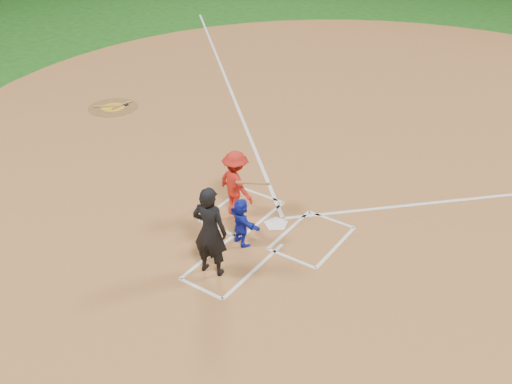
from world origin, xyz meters
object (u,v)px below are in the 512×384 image
Objects in this scene: home_plate at (276,224)px; umpire at (210,231)px; on_deck_circle at (113,107)px; catcher at (241,222)px; batter_at_plate at (236,184)px.

home_plate is 2.45m from umpire.
home_plate reaches higher than on_deck_circle.
home_plate is 0.30× the size of umpire.
umpire is (-0.17, -2.22, 1.01)m from home_plate.
on_deck_circle is 0.84× the size of umpire.
home_plate is at bearing -18.41° from on_deck_circle.
catcher is at bearing -25.29° from on_deck_circle.
on_deck_circle is 8.05m from batter_at_plate.
home_plate is 1.23m from catcher.
home_plate is 0.35× the size of on_deck_circle.
batter_at_plate is (-0.86, 2.05, -0.18)m from umpire.
on_deck_circle is at bearing -4.31° from catcher.
home_plate is 1.34m from batter_at_plate.
umpire is at bearing -31.30° from on_deck_circle.
batter_at_plate is at bearing -27.18° from catcher.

